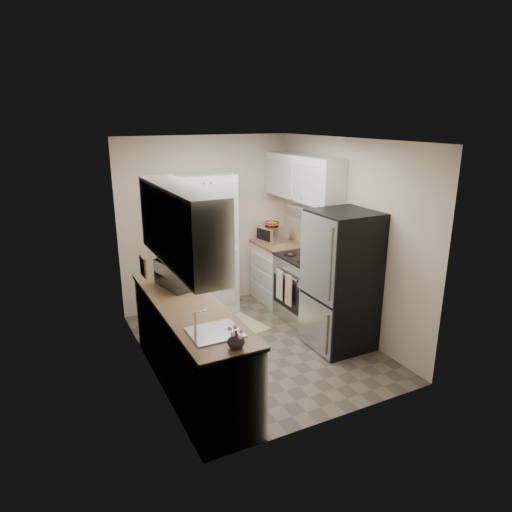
{
  "coord_description": "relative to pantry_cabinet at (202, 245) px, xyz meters",
  "views": [
    {
      "loc": [
        -2.3,
        -4.56,
        2.75
      ],
      "look_at": [
        0.07,
        0.15,
        1.13
      ],
      "focal_mm": 32.0,
      "sensor_mm": 36.0,
      "label": 1
    }
  ],
  "objects": [
    {
      "name": "toaster_oven",
      "position": [
        1.15,
        0.02,
        0.04
      ],
      "size": [
        0.39,
        0.45,
        0.23
      ],
      "primitive_type": "cube",
      "rotation": [
        0.0,
        0.0,
        0.19
      ],
      "color": "silver",
      "rests_on": "countertop_right"
    },
    {
      "name": "ground",
      "position": [
        0.2,
        -1.32,
        -1.0
      ],
      "size": [
        3.2,
        3.2,
        0.0
      ],
      "primitive_type": "plane",
      "color": "#665B4C",
      "rests_on": "ground"
    },
    {
      "name": "countertop_right",
      "position": [
        1.19,
        -0.12,
        -0.1
      ],
      "size": [
        0.63,
        0.83,
        0.04
      ],
      "primitive_type": "cube",
      "color": "#846647",
      "rests_on": "base_cabinet_right"
    },
    {
      "name": "fruit_basket",
      "position": [
        1.13,
        0.02,
        0.2
      ],
      "size": [
        0.25,
        0.25,
        0.1
      ],
      "primitive_type": null,
      "rotation": [
        0.0,
        0.0,
        -0.11
      ],
      "color": "#FF6019",
      "rests_on": "toaster_oven"
    },
    {
      "name": "base_cabinet_left",
      "position": [
        -0.79,
        -1.75,
        -0.56
      ],
      "size": [
        0.6,
        2.3,
        0.88
      ],
      "primitive_type": "cube",
      "color": "white",
      "rests_on": "ground"
    },
    {
      "name": "refrigerator",
      "position": [
        1.14,
        -1.73,
        -0.15
      ],
      "size": [
        0.7,
        0.72,
        1.7
      ],
      "primitive_type": "cube",
      "color": "#B7B7BC",
      "rests_on": "ground"
    },
    {
      "name": "microwave",
      "position": [
        -0.71,
        -1.19,
        0.06
      ],
      "size": [
        0.46,
        0.58,
        0.28
      ],
      "primitive_type": "imported",
      "rotation": [
        0.0,
        0.0,
        1.81
      ],
      "color": "#B8B7BD",
      "rests_on": "countertop_left"
    },
    {
      "name": "countertop_left",
      "position": [
        -0.79,
        -1.75,
        -0.1
      ],
      "size": [
        0.63,
        2.33,
        0.04
      ],
      "primitive_type": "cube",
      "color": "#846647",
      "rests_on": "base_cabinet_left"
    },
    {
      "name": "base_cabinet_right",
      "position": [
        1.19,
        -0.12,
        -0.56
      ],
      "size": [
        0.6,
        0.8,
        0.88
      ],
      "primitive_type": "cube",
      "color": "white",
      "rests_on": "ground"
    },
    {
      "name": "flower_vase",
      "position": [
        -0.74,
        -2.79,
        -0.0
      ],
      "size": [
        0.17,
        0.17,
        0.15
      ],
      "primitive_type": "imported",
      "rotation": [
        0.0,
        0.0,
        -0.15
      ],
      "color": "beige",
      "rests_on": "countertop_left"
    },
    {
      "name": "pantry_cabinet",
      "position": [
        0.0,
        0.0,
        0.0
      ],
      "size": [
        0.9,
        0.55,
        2.0
      ],
      "primitive_type": "cube",
      "color": "white",
      "rests_on": "ground"
    },
    {
      "name": "wine_bottle",
      "position": [
        -0.82,
        -0.78,
        0.06
      ],
      "size": [
        0.07,
        0.07,
        0.29
      ],
      "primitive_type": "cylinder",
      "color": "black",
      "rests_on": "countertop_left"
    },
    {
      "name": "cutting_board",
      "position": [
        -0.61,
        -0.73,
        0.07
      ],
      "size": [
        0.08,
        0.24,
        0.31
      ],
      "primitive_type": "cube",
      "rotation": [
        0.0,
        0.0,
        0.24
      ],
      "color": "green",
      "rests_on": "countertop_left"
    },
    {
      "name": "room_shell",
      "position": [
        0.18,
        -1.32,
        0.63
      ],
      "size": [
        2.64,
        3.24,
        2.52
      ],
      "color": "beige",
      "rests_on": "ground"
    },
    {
      "name": "kitchen_mat",
      "position": [
        0.31,
        -0.69,
        -0.99
      ],
      "size": [
        0.57,
        0.76,
        0.01
      ],
      "primitive_type": "cube",
      "rotation": [
        0.0,
        0.0,
        0.21
      ],
      "color": "#C9BD8B",
      "rests_on": "ground"
    },
    {
      "name": "electric_range",
      "position": [
        1.17,
        -0.93,
        -0.52
      ],
      "size": [
        0.71,
        0.78,
        1.13
      ],
      "color": "#B7B7BC",
      "rests_on": "ground"
    }
  ]
}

